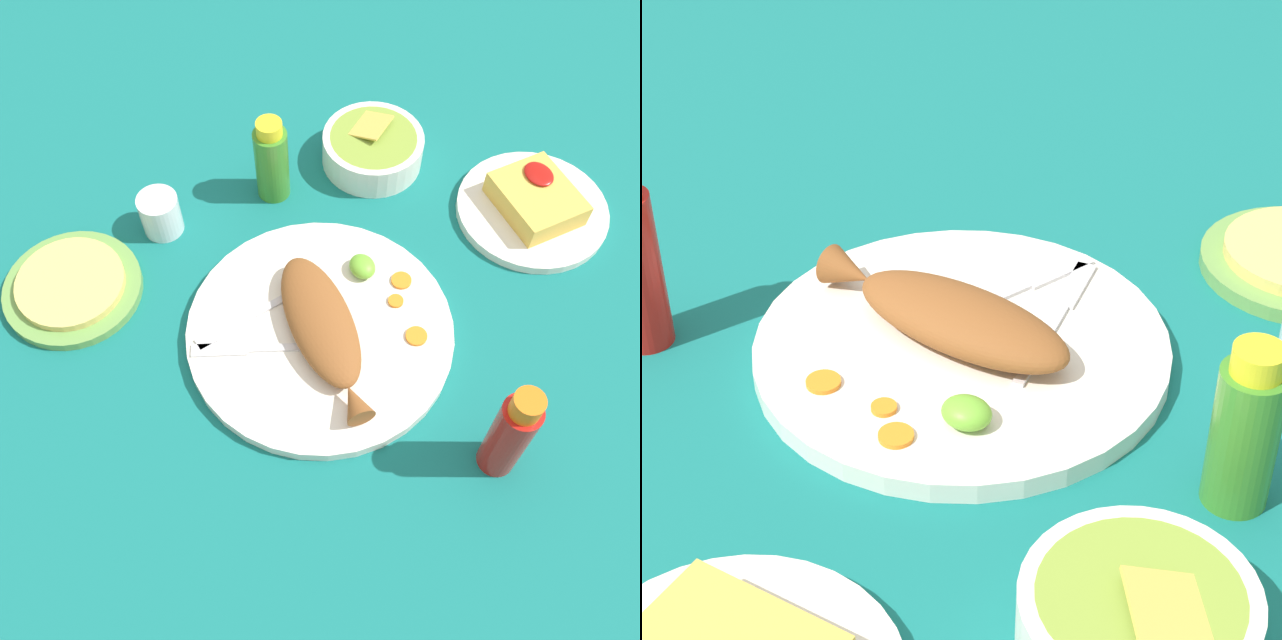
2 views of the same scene
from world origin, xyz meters
The scene contains 17 objects.
ground_plane centered at (0.00, 0.00, 0.00)m, with size 4.00×4.00×0.00m, color #146B66.
main_plate centered at (0.00, 0.00, 0.01)m, with size 0.35×0.35×0.02m, color white.
fried_fish centered at (-0.01, 0.00, 0.04)m, with size 0.25×0.10×0.04m.
fork_near centered at (0.01, 0.09, 0.02)m, with size 0.09×0.18×0.00m.
fork_far centered at (0.05, 0.07, 0.02)m, with size 0.04×0.19×0.00m.
carrot_slice_near centered at (-0.06, -0.11, 0.02)m, with size 0.03×0.03×0.00m, color orange.
carrot_slice_mid centered at (-0.01, -0.11, 0.02)m, with size 0.02×0.02×0.00m, color orange.
carrot_slice_far centered at (0.02, -0.13, 0.02)m, with size 0.03×0.03×0.00m, color orange.
lime_wedge_main centered at (0.06, -0.09, 0.03)m, with size 0.04×0.03×0.02m, color #6BB233.
hot_sauce_bottle_red centered at (-0.24, -0.11, 0.08)m, with size 0.04×0.04×0.17m.
hot_sauce_bottle_green centered at (0.25, -0.04, 0.06)m, with size 0.05×0.05×0.13m.
salt_cup centered at (0.26, 0.12, 0.03)m, with size 0.06×0.06×0.06m.
side_plate_fries centered at (0.05, -0.36, 0.01)m, with size 0.22×0.22×0.01m, color white.
fries_pile centered at (0.05, -0.37, 0.03)m, with size 0.12×0.10×0.04m.
guacamole_bowl centered at (0.24, -0.20, 0.03)m, with size 0.15×0.15×0.06m.
tortilla_plate centered at (0.21, 0.27, 0.01)m, with size 0.19×0.19×0.01m, color #6B9E4C.
tortilla_stack centered at (0.21, 0.27, 0.02)m, with size 0.14×0.14×0.01m, color #E0C666.
Camera 1 is at (-0.42, 0.20, 0.81)m, focal length 40.00 mm.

